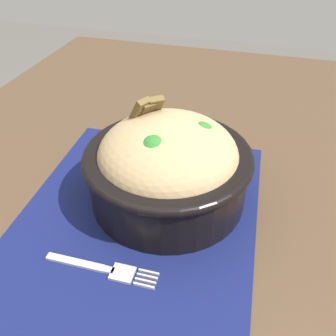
# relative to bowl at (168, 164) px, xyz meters

# --- Properties ---
(table) EXTENTS (1.35, 0.87, 0.74)m
(table) POSITION_rel_bowl_xyz_m (0.07, -0.01, -0.12)
(table) COLOR #4C3826
(table) RESTS_ON ground_plane
(placemat) EXTENTS (0.42, 0.32, 0.00)m
(placemat) POSITION_rel_bowl_xyz_m (0.06, -0.03, -0.06)
(placemat) COLOR #11194C
(placemat) RESTS_ON table
(bowl) EXTENTS (0.23, 0.23, 0.14)m
(bowl) POSITION_rel_bowl_xyz_m (0.00, 0.00, 0.00)
(bowl) COLOR black
(bowl) RESTS_ON placemat
(fork) EXTENTS (0.02, 0.13, 0.00)m
(fork) POSITION_rel_bowl_xyz_m (0.14, -0.03, -0.05)
(fork) COLOR #B6B6B6
(fork) RESTS_ON placemat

